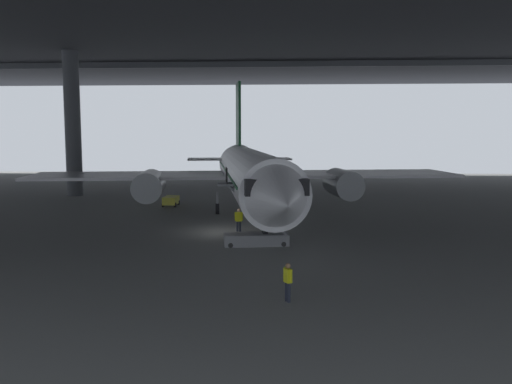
# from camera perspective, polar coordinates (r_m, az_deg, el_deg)

# --- Properties ---
(ground_plane) EXTENTS (110.00, 110.00, 0.00)m
(ground_plane) POSITION_cam_1_polar(r_m,az_deg,el_deg) (37.48, -2.90, -4.23)
(ground_plane) COLOR slate
(hangar_structure) EXTENTS (121.00, 99.00, 16.66)m
(hangar_structure) POSITION_cam_1_polar(r_m,az_deg,el_deg) (51.35, -1.27, 16.61)
(hangar_structure) COLOR #4C4F54
(hangar_structure) RESTS_ON ground_plane
(airplane_main) EXTENTS (37.22, 38.15, 11.89)m
(airplane_main) POSITION_cam_1_polar(r_m,az_deg,el_deg) (43.24, -0.65, 1.91)
(airplane_main) COLOR white
(airplane_main) RESTS_ON ground_plane
(boarding_stairs) EXTENTS (4.46, 2.12, 4.75)m
(boarding_stairs) POSITION_cam_1_polar(r_m,az_deg,el_deg) (33.10, -0.10, -4.34)
(boarding_stairs) COLOR slate
(boarding_stairs) RESTS_ON ground_plane
(crew_worker_near_nose) EXTENTS (0.37, 0.49, 1.60)m
(crew_worker_near_nose) POSITION_cam_1_polar(r_m,az_deg,el_deg) (22.23, 3.37, -9.23)
(crew_worker_near_nose) COLOR #232838
(crew_worker_near_nose) RESTS_ON ground_plane
(crew_worker_by_stairs) EXTENTS (0.54, 0.29, 1.75)m
(crew_worker_by_stairs) POSITION_cam_1_polar(r_m,az_deg,el_deg) (36.50, -1.83, -2.91)
(crew_worker_by_stairs) COLOR #232838
(crew_worker_by_stairs) RESTS_ON ground_plane
(baggage_tug) EXTENTS (1.28, 2.20, 0.90)m
(baggage_tug) POSITION_cam_1_polar(r_m,az_deg,el_deg) (50.99, -8.96, -0.88)
(baggage_tug) COLOR yellow
(baggage_tug) RESTS_ON ground_plane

